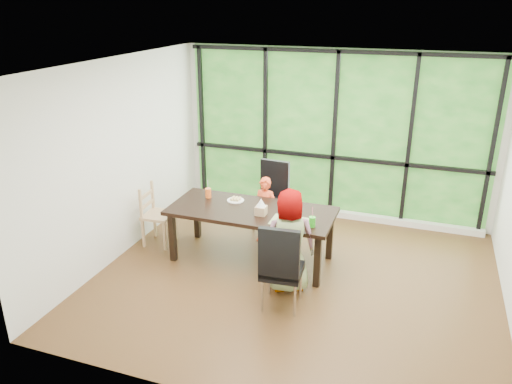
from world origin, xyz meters
TOP-DOWN VIEW (x-y plane):
  - ground at (0.00, 0.00)m, footprint 5.00×5.00m
  - back_wall at (0.00, 2.25)m, footprint 5.00×0.00m
  - foliage_backdrop at (0.00, 2.23)m, footprint 4.80×0.02m
  - window_mullions at (0.00, 2.19)m, footprint 4.80×0.06m
  - window_sill at (0.00, 2.15)m, footprint 4.80×0.12m
  - dining_table at (-0.71, 0.31)m, footprint 2.29×1.16m
  - chair_window_leather at (-0.77, 1.29)m, footprint 0.49×0.49m
  - chair_interior_leather at (-0.00, -0.63)m, footprint 0.50×0.50m
  - chair_end_beech at (-2.15, 0.32)m, footprint 0.42×0.44m
  - child_toddler at (-0.71, 0.89)m, footprint 0.40×0.29m
  - child_older at (-0.06, -0.23)m, footprint 0.75×0.64m
  - placemat at (-0.13, 0.11)m, footprint 0.47×0.34m
  - plate_far at (-1.03, 0.52)m, footprint 0.24×0.24m
  - plate_near at (-0.11, 0.07)m, footprint 0.21×0.21m
  - orange_cup at (-1.44, 0.51)m, footprint 0.09×0.09m
  - green_cup at (0.18, 0.05)m, footprint 0.08×0.08m
  - tissue_box at (-0.54, 0.19)m, footprint 0.14×0.14m
  - crepe_rolls_far at (-1.03, 0.52)m, footprint 0.15×0.12m
  - crepe_rolls_near at (-0.11, 0.07)m, footprint 0.15×0.12m
  - straw_white at (-1.44, 0.51)m, footprint 0.01×0.04m
  - straw_pink at (0.18, 0.05)m, footprint 0.01×0.04m
  - tissue at (-0.54, 0.19)m, footprint 0.12×0.12m

SIDE VIEW (x-z plane):
  - ground at x=0.00m, z-range 0.00..0.00m
  - window_sill at x=0.00m, z-range 0.00..0.10m
  - dining_table at x=-0.71m, z-range 0.00..0.75m
  - chair_end_beech at x=-2.15m, z-range 0.00..0.90m
  - child_toddler at x=-0.71m, z-range 0.00..1.00m
  - chair_window_leather at x=-0.77m, z-range 0.00..1.08m
  - chair_interior_leather at x=0.00m, z-range 0.00..1.08m
  - child_older at x=-0.06m, z-range 0.00..1.31m
  - placemat at x=-0.13m, z-range 0.75..0.76m
  - plate_near at x=-0.11m, z-range 0.75..0.76m
  - plate_far at x=-1.03m, z-range 0.75..0.76m
  - crepe_rolls_near at x=-0.11m, z-range 0.76..0.80m
  - crepe_rolls_far at x=-1.03m, z-range 0.76..0.80m
  - tissue_box at x=-0.54m, z-range 0.75..0.87m
  - green_cup at x=0.18m, z-range 0.75..0.88m
  - orange_cup at x=-1.44m, z-range 0.75..0.89m
  - straw_pink at x=0.18m, z-range 0.82..1.02m
  - tissue at x=-0.54m, z-range 0.87..0.98m
  - straw_white at x=-1.44m, z-range 0.83..1.02m
  - back_wall at x=0.00m, z-range -1.15..3.85m
  - foliage_backdrop at x=0.00m, z-range 0.03..2.67m
  - window_mullions at x=0.00m, z-range 0.03..2.67m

